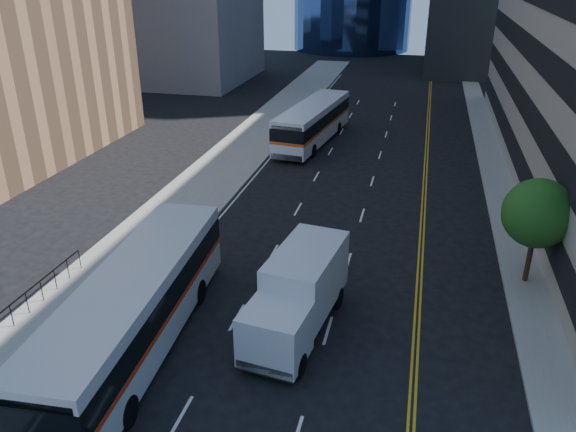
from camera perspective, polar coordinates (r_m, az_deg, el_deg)
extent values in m
plane|color=black|center=(22.48, 1.87, -14.27)|extent=(160.00, 160.00, 0.00)
cube|color=gray|center=(46.59, -4.45, 6.91)|extent=(5.00, 90.00, 0.15)
cube|color=gray|center=(44.80, 20.12, 4.74)|extent=(2.00, 90.00, 0.15)
cylinder|color=#332114|center=(28.81, 23.26, -4.11)|extent=(0.24, 0.24, 2.20)
sphere|color=#144818|center=(27.82, 24.07, 0.25)|extent=(3.20, 3.20, 3.20)
cube|color=silver|center=(23.21, -15.01, -10.78)|extent=(3.70, 13.34, 1.21)
cube|color=red|center=(22.82, -15.20, -9.31)|extent=(3.72, 13.36, 0.24)
cube|color=black|center=(22.49, -15.37, -8.02)|extent=(3.72, 13.36, 0.99)
cube|color=silver|center=(22.08, -15.61, -6.21)|extent=(3.70, 13.34, 0.55)
cylinder|color=black|center=(21.38, -22.66, -17.02)|extent=(0.40, 1.12, 1.10)
cylinder|color=black|center=(20.25, -16.03, -18.56)|extent=(0.40, 1.12, 1.10)
cylinder|color=black|center=(26.59, -14.44, -6.94)|extent=(0.40, 1.12, 1.10)
cylinder|color=black|center=(25.69, -9.05, -7.61)|extent=(0.40, 1.12, 1.10)
cube|color=white|center=(48.00, 2.55, 8.57)|extent=(4.27, 12.79, 1.15)
cube|color=#EB5416|center=(47.82, 2.57, 9.35)|extent=(4.29, 12.81, 0.23)
cube|color=black|center=(47.67, 2.58, 10.02)|extent=(4.29, 12.81, 0.94)
cube|color=white|center=(47.48, 2.60, 10.94)|extent=(4.27, 12.79, 0.52)
cylinder|color=black|center=(45.13, -0.49, 7.00)|extent=(0.44, 1.08, 1.05)
cylinder|color=black|center=(44.32, 2.51, 6.65)|extent=(0.44, 1.08, 1.05)
cylinder|color=black|center=(51.55, 2.42, 9.21)|extent=(0.44, 1.08, 1.05)
cylinder|color=black|center=(50.85, 5.10, 8.92)|extent=(0.44, 1.08, 1.05)
cube|color=silver|center=(21.29, -1.34, -11.96)|extent=(2.62, 2.45, 2.06)
cube|color=black|center=(20.37, -2.38, -12.52)|extent=(2.14, 0.35, 1.08)
cube|color=silver|center=(23.63, 1.86, -6.21)|extent=(2.96, 4.97, 2.54)
cube|color=black|center=(23.58, 0.91, -10.53)|extent=(2.60, 6.64, 0.24)
cylinder|color=black|center=(22.07, -4.12, -13.61)|extent=(0.40, 0.97, 0.94)
cylinder|color=black|center=(21.43, 1.17, -14.91)|extent=(0.40, 0.97, 0.94)
cylinder|color=black|center=(25.76, 0.54, -7.38)|extent=(0.40, 0.97, 0.94)
cylinder|color=black|center=(25.21, 5.07, -8.27)|extent=(0.40, 0.97, 0.94)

